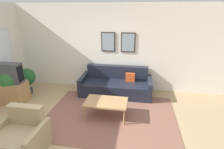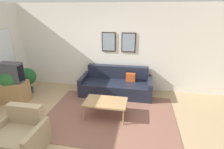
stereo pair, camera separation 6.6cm
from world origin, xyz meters
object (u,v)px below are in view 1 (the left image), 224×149
at_px(tv, 10,73).
at_px(potted_plant_tall, 10,82).
at_px(couch, 116,85).
at_px(coffee_table, 106,103).
at_px(armchair, 21,138).

xyz_separation_m(tv, potted_plant_tall, (-0.06, 0.01, -0.26)).
xyz_separation_m(couch, tv, (-2.74, -1.03, 0.61)).
bearing_deg(couch, tv, -159.43).
bearing_deg(tv, couch, 20.57).
relative_size(tv, potted_plant_tall, 0.64).
xyz_separation_m(coffee_table, potted_plant_tall, (-2.75, 0.29, 0.24)).
xyz_separation_m(coffee_table, armchair, (-1.34, -1.35, -0.11)).
xyz_separation_m(couch, potted_plant_tall, (-2.81, -1.02, 0.35)).
relative_size(couch, tv, 3.52).
relative_size(coffee_table, armchair, 1.16).
bearing_deg(coffee_table, armchair, -134.87).
bearing_deg(tv, armchair, -50.38).
distance_m(tv, potted_plant_tall, 0.27).
height_order(tv, armchair, tv).
distance_m(couch, tv, 2.99).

